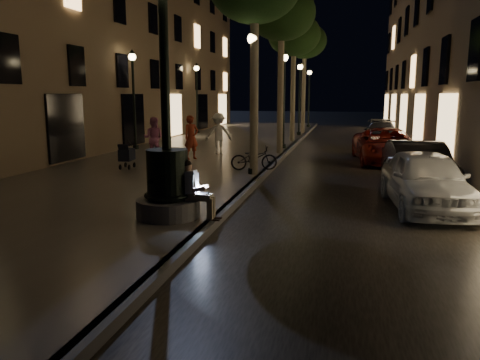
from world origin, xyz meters
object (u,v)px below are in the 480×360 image
(lamp_curb_a, at_px, (253,83))
(car_front, at_px, (426,180))
(lamp_curb_b, at_px, (284,87))
(car_second, at_px, (418,166))
(pedestrian_pink, at_px, (154,138))
(pedestrian_white, at_px, (219,134))
(bicycle, at_px, (254,158))
(lamp_left_b, at_px, (133,87))
(lamp_curb_d, at_px, (309,90))
(car_fifth, at_px, (380,128))
(seated_man_laptop, at_px, (194,188))
(tree_far, at_px, (305,42))
(fountain_lamppost, at_px, (167,172))
(lamp_left_c, at_px, (197,89))
(lamp_curb_c, at_px, (300,89))
(car_rear, at_px, (381,133))
(tree_second, at_px, (282,15))
(car_third, at_px, (386,146))
(pedestrian_red, at_px, (191,137))
(stroller, at_px, (127,155))
(tree_third, at_px, (294,36))

(lamp_curb_a, height_order, car_front, lamp_curb_a)
(lamp_curb_b, relative_size, car_second, 1.09)
(car_second, height_order, pedestrian_pink, pedestrian_pink)
(pedestrian_white, xyz_separation_m, bicycle, (2.46, -4.21, -0.49))
(lamp_left_b, bearing_deg, lamp_curb_b, 15.73)
(lamp_curb_d, xyz_separation_m, bicycle, (-0.10, -23.18, -2.60))
(pedestrian_white, bearing_deg, car_fifth, -141.06)
(seated_man_laptop, bearing_deg, tree_far, 89.60)
(fountain_lamppost, xyz_separation_m, car_fifth, (6.05, 23.57, -0.60))
(lamp_left_c, height_order, bicycle, lamp_left_c)
(lamp_curb_c, xyz_separation_m, car_second, (5.23, -16.55, -2.51))
(car_fifth, bearing_deg, lamp_curb_b, -117.03)
(car_rear, bearing_deg, tree_second, -123.48)
(lamp_left_b, bearing_deg, seated_man_laptop, -59.70)
(pedestrian_pink, bearing_deg, lamp_curb_b, -140.75)
(car_third, bearing_deg, car_fifth, 82.27)
(lamp_left_b, bearing_deg, bicycle, -36.51)
(tree_far, distance_m, pedestrian_red, 16.17)
(pedestrian_red, bearing_deg, car_third, -35.58)
(lamp_left_b, xyz_separation_m, stroller, (2.40, -5.86, -2.53))
(tree_far, distance_m, car_front, 22.43)
(car_rear, bearing_deg, tree_far, 136.07)
(tree_third, height_order, pedestrian_pink, tree_third)
(tree_far, bearing_deg, car_second, -74.48)
(lamp_curb_a, relative_size, lamp_left_b, 1.00)
(seated_man_laptop, bearing_deg, tree_second, 89.10)
(car_second, bearing_deg, car_fifth, 85.35)
(seated_man_laptop, bearing_deg, car_third, 66.57)
(lamp_curb_d, bearing_deg, pedestrian_pink, -102.87)
(seated_man_laptop, xyz_separation_m, bicycle, (-0.01, 6.82, -0.25))
(lamp_curb_a, height_order, car_third, lamp_curb_a)
(lamp_curb_c, xyz_separation_m, pedestrian_white, (-2.56, -10.97, -2.11))
(tree_far, distance_m, car_rear, 9.36)
(lamp_curb_b, height_order, pedestrian_pink, lamp_curb_b)
(seated_man_laptop, bearing_deg, tree_third, 89.72)
(seated_man_laptop, height_order, car_fifth, seated_man_laptop)
(lamp_curb_a, height_order, lamp_curb_c, same)
(lamp_left_c, height_order, car_second, lamp_left_c)
(bicycle, bearing_deg, fountain_lamppost, 157.93)
(car_third, bearing_deg, pedestrian_pink, -171.60)
(fountain_lamppost, distance_m, tree_far, 24.57)
(lamp_curb_a, xyz_separation_m, stroller, (-4.70, 0.14, -2.53))
(lamp_curb_a, height_order, pedestrian_red, lamp_curb_a)
(tree_far, bearing_deg, lamp_curb_d, 90.76)
(fountain_lamppost, distance_m, pedestrian_white, 11.18)
(car_rear, distance_m, pedestrian_red, 12.57)
(lamp_curb_a, xyz_separation_m, lamp_curb_b, (0.00, 8.00, 0.00))
(car_rear, bearing_deg, lamp_curb_d, 117.50)
(car_fifth, height_order, pedestrian_red, pedestrian_red)
(car_second, relative_size, bicycle, 2.67)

